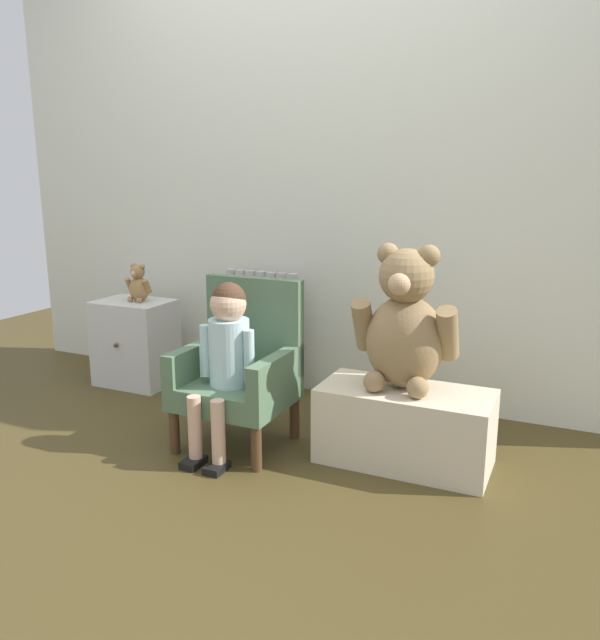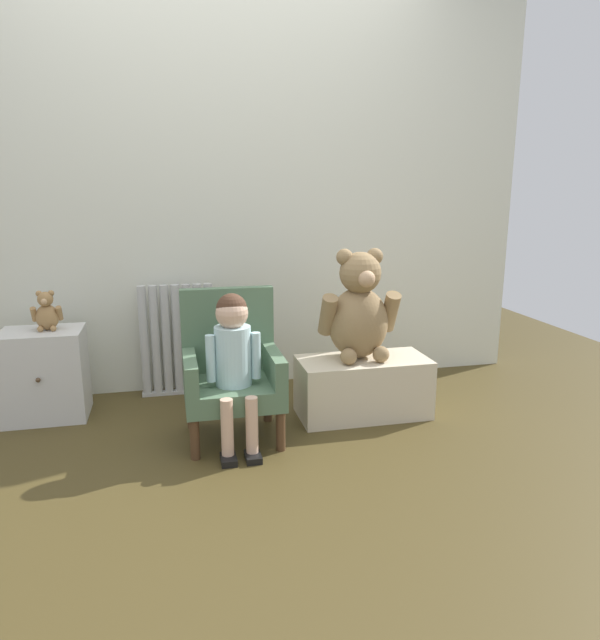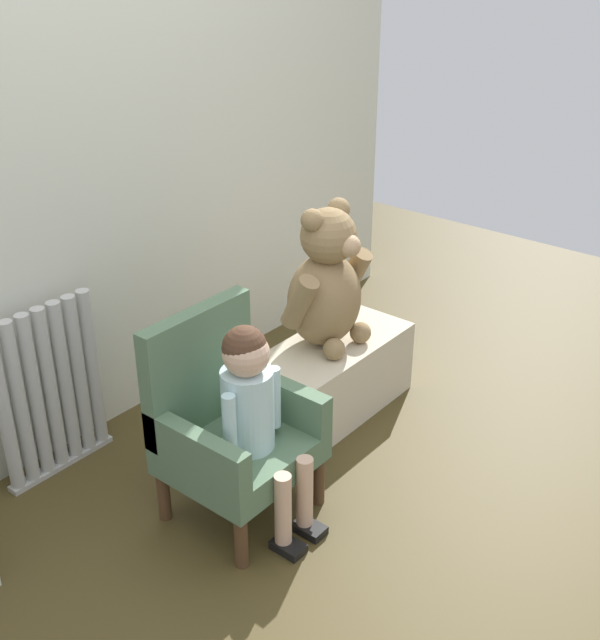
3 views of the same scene
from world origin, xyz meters
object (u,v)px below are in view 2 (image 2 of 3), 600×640
radiator (177,341)px  low_bench (363,387)px  child_armchair (231,369)px  small_teddy_bear (47,313)px  small_dresser (45,374)px  child_figure (233,349)px  large_teddy_bear (359,311)px

radiator → low_bench: size_ratio=0.95×
child_armchair → small_teddy_bear: bearing=153.6°
small_dresser → low_bench: 1.68m
child_figure → low_bench: (0.71, 0.21, -0.31)m
low_bench → child_figure: bearing=-163.8°
small_dresser → large_teddy_bear: bearing=-11.2°
child_armchair → large_teddy_bear: (0.68, 0.12, 0.23)m
radiator → large_teddy_bear: size_ratio=1.13×
radiator → large_teddy_bear: 1.09m
low_bench → small_teddy_bear: 1.69m
child_figure → low_bench: 0.80m
small_dresser → large_teddy_bear: large_teddy_bear is taller
child_figure → large_teddy_bear: (0.68, 0.23, 0.10)m
radiator → child_figure: size_ratio=0.90×
large_teddy_bear → radiator: bearing=150.5°
child_armchair → small_teddy_bear: (-0.89, 0.44, 0.23)m
radiator → child_armchair: size_ratio=0.92×
child_armchair → small_teddy_bear: 1.02m
child_armchair → radiator: bearing=110.7°
child_figure → low_bench: bearing=16.2°
small_teddy_bear → small_dresser: bearing=-169.3°
small_dresser → low_bench: size_ratio=0.69×
radiator → small_dresser: radiator is taller
radiator → small_dresser: (-0.69, -0.21, -0.09)m
radiator → large_teddy_bear: (0.93, -0.52, 0.24)m
small_teddy_bear → child_figure: bearing=-32.1°
radiator → small_teddy_bear: (-0.65, -0.20, 0.24)m
small_dresser → small_teddy_bear: bearing=10.7°
child_figure → small_teddy_bear: child_figure is taller
large_teddy_bear → low_bench: bearing=-52.2°
large_teddy_bear → small_teddy_bear: size_ratio=2.80×
small_dresser → child_figure: child_figure is taller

